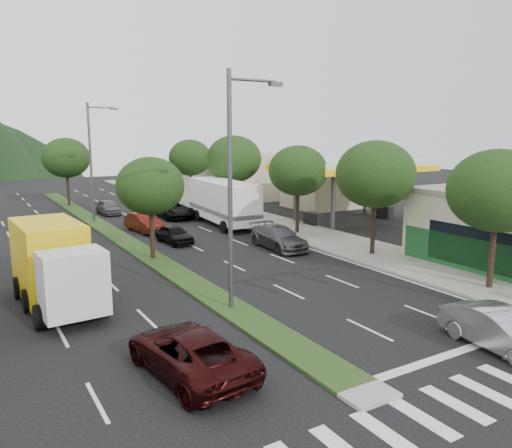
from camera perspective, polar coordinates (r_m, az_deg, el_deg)
ground at (r=15.81m, az=11.58°, el=-18.07°), size 160.00×160.00×0.00m
sidewalk_right at (r=42.15m, az=1.33°, el=0.20°), size 5.00×90.00×0.15m
median at (r=40.02m, az=-16.40°, el=-0.78°), size 1.60×56.00×0.12m
crosswalk at (r=14.60m, az=17.22°, el=-20.88°), size 19.00×2.20×0.01m
gas_canopy at (r=43.09m, az=10.90°, el=6.37°), size 12.20×8.20×5.25m
bldg_right_far at (r=61.65m, az=-2.54°, el=5.76°), size 10.00×16.00×5.20m
tree_r_a at (r=25.92m, az=25.86°, el=3.43°), size 4.60×4.60×6.63m
tree_r_b at (r=31.00m, az=13.49°, el=5.53°), size 4.80×4.80×6.94m
tree_r_c at (r=37.16m, az=4.82°, el=6.08°), size 4.40×4.40×6.48m
tree_r_d at (r=45.63m, az=-2.54°, el=7.42°), size 5.00×5.00×7.17m
tree_r_e at (r=54.65m, az=-7.55°, el=7.51°), size 4.60×4.60×6.71m
tree_med_near at (r=29.89m, az=-11.98°, el=4.25°), size 4.00×4.00×6.02m
tree_med_far at (r=55.05m, az=-20.89°, el=7.07°), size 4.80×4.80×6.94m
streetlight_near at (r=20.70m, az=-2.49°, el=5.09°), size 2.60×0.25×10.00m
streetlight_mid at (r=44.28m, az=-18.14°, el=7.36°), size 2.60×0.25×10.00m
sedan_silver at (r=19.65m, az=26.14°, el=-10.82°), size 2.00×4.57×1.46m
suv_maroon at (r=16.24m, az=-7.61°, el=-14.26°), size 2.97×5.49×1.46m
car_queue_a at (r=34.80m, az=-9.34°, el=-1.15°), size 1.80×3.84×1.27m
car_queue_b at (r=32.81m, az=2.61°, el=-1.53°), size 2.29×5.20×1.48m
car_queue_c at (r=39.27m, az=-12.64°, el=0.16°), size 2.08×4.54×1.44m
car_queue_d at (r=45.34m, az=-9.46°, el=1.67°), size 2.72×5.61×1.54m
car_queue_e at (r=48.73m, az=-16.54°, el=1.87°), size 1.69×4.00×1.35m
box_truck at (r=23.68m, az=-22.06°, el=-4.57°), size 3.19×7.39×3.57m
motorhome at (r=41.34m, az=-3.79°, el=2.58°), size 3.60×9.61×3.61m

